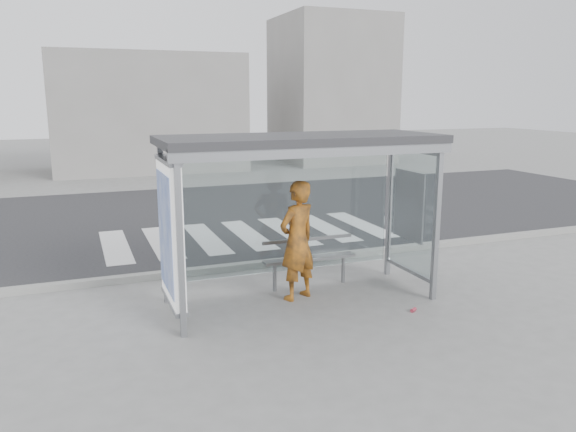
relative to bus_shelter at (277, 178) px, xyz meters
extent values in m
plane|color=slate|center=(0.37, -0.06, -1.98)|extent=(80.00, 80.00, 0.00)
cube|color=#262628|center=(0.37, 6.94, -1.98)|extent=(30.00, 10.00, 0.01)
cube|color=gray|center=(0.37, 1.89, -1.92)|extent=(30.00, 0.18, 0.12)
cube|color=silver|center=(-2.13, 4.44, -1.98)|extent=(0.55, 3.00, 0.00)
cube|color=silver|center=(-1.13, 4.44, -1.98)|extent=(0.55, 3.00, 0.00)
cube|color=silver|center=(-0.13, 4.44, -1.98)|extent=(0.55, 3.00, 0.00)
cube|color=silver|center=(0.87, 4.44, -1.98)|extent=(0.55, 3.00, 0.00)
cube|color=silver|center=(1.87, 4.44, -1.98)|extent=(0.55, 3.00, 0.00)
cube|color=silver|center=(2.87, 4.44, -1.98)|extent=(0.55, 3.00, 0.00)
cube|color=silver|center=(3.87, 4.44, -1.98)|extent=(0.55, 3.00, 0.00)
cube|color=gray|center=(-1.63, -0.76, -0.73)|extent=(0.08, 0.08, 2.50)
cube|color=gray|center=(2.37, -0.76, -0.73)|extent=(0.08, 0.08, 2.50)
cube|color=gray|center=(-1.63, 0.64, -0.73)|extent=(0.08, 0.08, 2.50)
cube|color=gray|center=(2.37, 0.64, -0.73)|extent=(0.08, 0.08, 2.50)
cube|color=#2D2D30|center=(0.37, -0.06, 0.58)|extent=(4.25, 1.65, 0.12)
cube|color=gray|center=(0.37, -0.82, 0.47)|extent=(4.25, 0.06, 0.18)
cube|color=white|center=(0.37, 0.64, -0.68)|extent=(3.80, 0.02, 2.00)
cube|color=white|center=(-1.63, -0.06, -0.68)|extent=(0.15, 1.25, 2.00)
cube|color=#3355B9|center=(-1.54, -0.06, -0.68)|extent=(0.01, 1.10, 1.70)
cylinder|color=#F85616|center=(-1.53, 0.19, -0.43)|extent=(0.02, 0.32, 0.32)
cube|color=white|center=(2.37, -0.06, -0.68)|extent=(0.03, 1.25, 2.00)
cube|color=beige|center=(2.34, -0.01, -0.58)|extent=(0.03, 0.86, 1.16)
cube|color=gray|center=(0.37, 17.94, 0.52)|extent=(8.00, 5.00, 5.00)
cube|color=gray|center=(9.37, 17.94, 1.52)|extent=(5.00, 5.00, 7.00)
imported|color=red|center=(0.36, 0.07, -1.02)|extent=(0.82, 0.69, 1.92)
cube|color=slate|center=(0.77, 0.51, -1.48)|extent=(1.63, 0.20, 0.05)
cylinder|color=slate|center=(0.14, 0.51, -1.75)|extent=(0.06, 0.06, 0.48)
cylinder|color=slate|center=(1.41, 0.51, -1.75)|extent=(0.06, 0.06, 0.48)
cube|color=slate|center=(0.77, 0.60, -1.17)|extent=(1.63, 0.04, 0.05)
cylinder|color=#ED455E|center=(1.78, -1.11, -1.95)|extent=(0.12, 0.11, 0.06)
camera|label=1|loc=(-2.86, -7.88, 1.19)|focal=35.00mm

